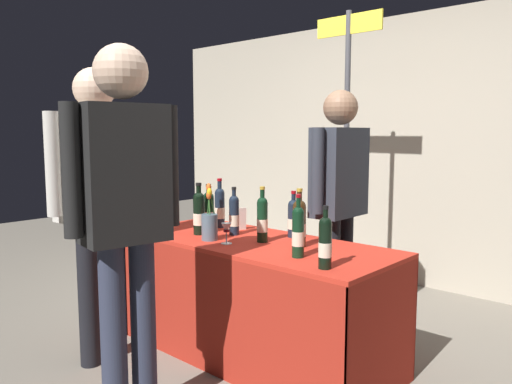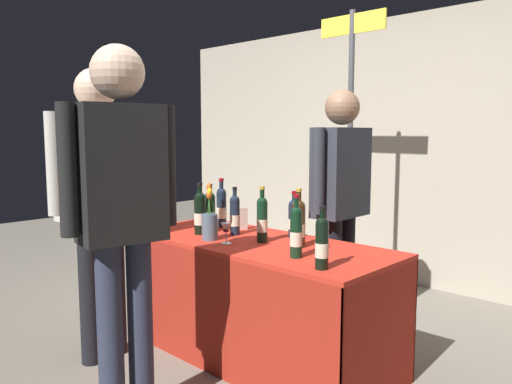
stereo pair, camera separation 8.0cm
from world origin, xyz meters
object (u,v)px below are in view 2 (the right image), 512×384
at_px(tasting_table, 256,276).
at_px(vendor_presenter, 341,191).
at_px(display_bottle_0, 299,223).
at_px(featured_wine_bottle, 235,214).
at_px(wine_glass_mid, 226,229).
at_px(booth_signpost, 350,132).
at_px(wine_glass_near_vendor, 207,213).
at_px(flower_vase, 210,223).
at_px(taster_foreground_right, 122,201).

xyz_separation_m(tasting_table, vendor_presenter, (0.19, 0.62, 0.49)).
bearing_deg(vendor_presenter, display_bottle_0, 9.16).
relative_size(tasting_table, featured_wine_bottle, 5.64).
bearing_deg(wine_glass_mid, featured_wine_bottle, 124.59).
xyz_separation_m(wine_glass_mid, booth_signpost, (-0.02, 1.34, 0.57)).
bearing_deg(booth_signpost, vendor_presenter, -61.99).
height_order(wine_glass_near_vendor, vendor_presenter, vendor_presenter).
xyz_separation_m(tasting_table, featured_wine_bottle, (-0.23, 0.04, 0.35)).
bearing_deg(vendor_presenter, featured_wine_bottle, -36.77).
height_order(featured_wine_bottle, display_bottle_0, display_bottle_0).
bearing_deg(flower_vase, vendor_presenter, 62.34).
xyz_separation_m(flower_vase, booth_signpost, (0.13, 1.33, 0.56)).
bearing_deg(vendor_presenter, flower_vase, -28.60).
xyz_separation_m(tasting_table, display_bottle_0, (0.29, 0.05, 0.36)).
bearing_deg(wine_glass_near_vendor, featured_wine_bottle, -5.72).
distance_m(flower_vase, taster_foreground_right, 0.86).
bearing_deg(featured_wine_bottle, taster_foreground_right, -74.49).
bearing_deg(vendor_presenter, booth_signpost, -152.93).
bearing_deg(wine_glass_mid, tasting_table, 67.03).
xyz_separation_m(wine_glass_mid, taster_foreground_right, (0.12, -0.77, 0.25)).
relative_size(display_bottle_0, wine_glass_mid, 2.72).
bearing_deg(display_bottle_0, flower_vase, -156.66).
relative_size(tasting_table, display_bottle_0, 5.16).
relative_size(tasting_table, flower_vase, 5.01).
bearing_deg(taster_foreground_right, flower_vase, 29.19).
relative_size(vendor_presenter, taster_foreground_right, 0.94).
distance_m(featured_wine_bottle, flower_vase, 0.22).
relative_size(featured_wine_bottle, wine_glass_near_vendor, 2.15).
xyz_separation_m(display_bottle_0, vendor_presenter, (-0.10, 0.57, 0.13)).
bearing_deg(booth_signpost, wine_glass_near_vendor, -111.92).
bearing_deg(tasting_table, featured_wine_bottle, 169.86).
relative_size(featured_wine_bottle, flower_vase, 0.89).
xyz_separation_m(tasting_table, booth_signpost, (-0.10, 1.16, 0.88)).
xyz_separation_m(wine_glass_mid, vendor_presenter, (0.27, 0.80, 0.18)).
bearing_deg(taster_foreground_right, vendor_presenter, 4.54).
bearing_deg(display_bottle_0, wine_glass_near_vendor, 178.38).
bearing_deg(featured_wine_bottle, display_bottle_0, 0.83).
xyz_separation_m(vendor_presenter, booth_signpost, (-0.29, 0.54, 0.39)).
xyz_separation_m(wine_glass_near_vendor, taster_foreground_right, (0.58, -1.02, 0.24)).
height_order(featured_wine_bottle, flower_vase, flower_vase).
xyz_separation_m(wine_glass_near_vendor, flower_vase, (0.31, -0.25, 0.00)).
xyz_separation_m(wine_glass_mid, flower_vase, (-0.15, 0.00, 0.01)).
bearing_deg(display_bottle_0, taster_foreground_right, -103.76).
distance_m(tasting_table, display_bottle_0, 0.47).
relative_size(wine_glass_near_vendor, wine_glass_mid, 1.16).
distance_m(wine_glass_near_vendor, vendor_presenter, 0.92).
xyz_separation_m(taster_foreground_right, booth_signpost, (-0.14, 2.11, 0.32)).
distance_m(wine_glass_near_vendor, booth_signpost, 1.30).
height_order(wine_glass_mid, vendor_presenter, vendor_presenter).
height_order(tasting_table, taster_foreground_right, taster_foreground_right).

